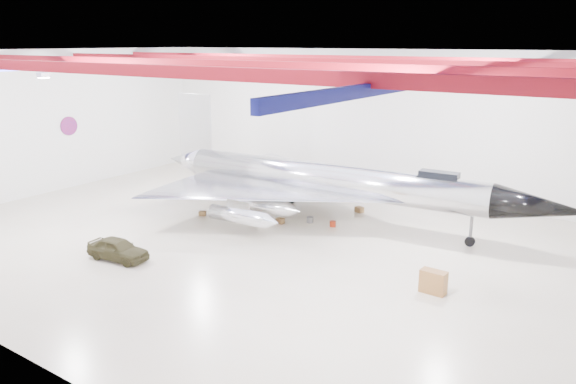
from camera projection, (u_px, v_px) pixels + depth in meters
The scene contains 16 objects.
floor at pixel (250, 240), 33.67m from camera, with size 40.00×40.00×0.00m, color #B9AA93.
wall_back at pixel (367, 121), 44.17m from camera, with size 40.00×40.00×0.00m, color silver.
wall_left at pixel (45, 123), 43.20m from camera, with size 30.00×30.00×0.00m, color silver.
ceiling at pixel (247, 52), 30.82m from camera, with size 40.00×40.00×0.00m, color #0A0F38.
ceiling_structure at pixel (247, 64), 30.99m from camera, with size 39.50×29.50×1.08m.
wall_roundel at pixel (69, 126), 44.89m from camera, with size 1.50×1.50×0.10m, color #B21414.
jet_aircraft at pixel (327, 184), 36.56m from camera, with size 28.95×17.73×7.89m.
jeep at pixel (118, 249), 30.55m from camera, with size 1.45×3.61×1.23m, color #36321B.
desk at pixel (433, 282), 26.50m from camera, with size 1.22×0.61×1.12m, color brown.
crate_ply at pixel (202, 213), 38.40m from camera, with size 0.44×0.35×0.31m, color olive.
toolbox_red at pixel (279, 201), 41.49m from camera, with size 0.44×0.35×0.31m, color maroon.
engine_drum at pixel (310, 220), 36.93m from camera, with size 0.43×0.43×0.39m, color #59595B.
parts_bin at pixel (359, 210), 39.15m from camera, with size 0.55×0.44×0.38m, color olive.
crate_small at pixel (245, 202), 41.13m from camera, with size 0.40×0.32×0.28m, color #59595B.
tool_chest at pixel (333, 224), 36.14m from camera, with size 0.40×0.40×0.36m, color maroon.
oil_barrel at pixel (280, 221), 36.80m from camera, with size 0.49×0.39×0.34m, color olive.
Camera 1 is at (19.90, -24.86, 11.55)m, focal length 35.00 mm.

